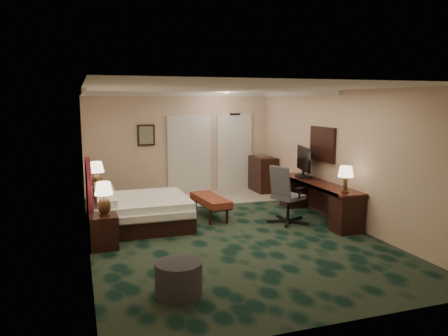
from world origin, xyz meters
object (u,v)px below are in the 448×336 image
object	(u,v)px
ottoman	(179,279)
lamp_far	(97,176)
nightstand_near	(104,231)
minibar	(263,174)
desk	(317,200)
nightstand_far	(97,202)
bed_bench	(211,207)
lamp_near	(104,199)
desk_chair	(288,194)
tv	(304,162)
bed	(141,212)

from	to	relation	value
ottoman	lamp_far	bearing A→B (deg)	99.78
nightstand_near	minibar	world-z (taller)	minibar
desk	nightstand_far	bearing A→B (deg)	158.14
bed_bench	desk	distance (m)	2.29
lamp_near	desk_chair	bearing A→B (deg)	6.47
tv	bed_bench	bearing A→B (deg)	-169.62
nightstand_far	tv	bearing A→B (deg)	-14.02
minibar	bed_bench	bearing A→B (deg)	-135.28
lamp_far	tv	xyz separation A→B (m)	(4.45, -1.15, 0.25)
nightstand_near	lamp_far	bearing A→B (deg)	89.70
desk_chair	bed	bearing A→B (deg)	143.69
nightstand_near	lamp_near	distance (m)	0.57
nightstand_near	ottoman	xyz separation A→B (m)	(0.80, -2.21, -0.07)
nightstand_far	bed_bench	xyz separation A→B (m)	(2.30, -1.01, -0.05)
bed	desk	bearing A→B (deg)	-8.55
nightstand_far	bed_bench	bearing A→B (deg)	-23.66
nightstand_far	ottoman	world-z (taller)	nightstand_far
bed	lamp_far	bearing A→B (deg)	121.13
lamp_near	desk_chair	xyz separation A→B (m)	(3.65, 0.41, -0.26)
bed	ottoman	size ratio (longest dim) A/B	3.03
bed	ottoman	bearing A→B (deg)	-89.61
nightstand_near	lamp_far	xyz separation A→B (m)	(0.01, 2.36, 0.58)
nightstand_near	lamp_near	size ratio (longest dim) A/B	0.99
tv	minibar	distance (m)	2.33
lamp_far	minibar	distance (m)	4.58
ottoman	desk_chair	bearing A→B (deg)	42.00
desk_chair	desk	bearing A→B (deg)	-11.03
tv	desk	bearing A→B (deg)	-78.06
bed	minibar	size ratio (longest dim) A/B	1.92
bed_bench	ottoman	distance (m)	3.83
nightstand_far	desk_chair	size ratio (longest dim) A/B	0.46
nightstand_near	lamp_near	world-z (taller)	lamp_near
lamp_far	minibar	world-z (taller)	lamp_far
bed_bench	minibar	size ratio (longest dim) A/B	1.38
lamp_far	tv	bearing A→B (deg)	-14.46
desk	bed	bearing A→B (deg)	171.45
lamp_far	desk	xyz separation A→B (m)	(4.43, -1.82, -0.48)
nightstand_near	lamp_near	xyz separation A→B (m)	(0.02, -0.03, 0.57)
bed	tv	xyz separation A→B (m)	(3.68, 0.12, 0.82)
nightstand_far	lamp_near	world-z (taller)	lamp_near
bed_bench	tv	bearing A→B (deg)	-8.53
bed	lamp_far	world-z (taller)	lamp_far
lamp_far	desk_chair	xyz separation A→B (m)	(3.66, -1.98, -0.26)
bed	minibar	xyz separation A→B (m)	(3.67, 2.36, 0.19)
bed_bench	desk	world-z (taller)	desk
bed	bed_bench	xyz separation A→B (m)	(1.52, 0.23, -0.07)
bed	nightstand_near	size ratio (longest dim) A/B	3.25
bed	desk	distance (m)	3.71
desk_chair	minibar	bearing A→B (deg)	53.27
desk	ottoman	bearing A→B (deg)	-143.03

